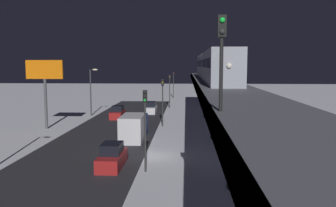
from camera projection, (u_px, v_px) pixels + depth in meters
name	position (u px, v px, depth m)	size (l,w,h in m)	color
ground_plane	(148.00, 156.00, 31.97)	(240.00, 240.00, 0.00)	white
avenue_asphalt	(86.00, 155.00, 32.27)	(11.00, 95.38, 0.01)	#28282D
elevated_railway	(224.00, 96.00, 31.00)	(5.00, 95.38, 6.39)	slate
subway_train	(212.00, 66.00, 46.52)	(2.94, 36.87, 3.40)	#999EA8
rail_signal	(222.00, 46.00, 14.52)	(0.36, 0.41, 4.00)	black
sedan_white	(151.00, 108.00, 60.36)	(1.80, 4.43, 1.97)	silver
sedan_red	(112.00, 157.00, 28.62)	(1.80, 4.60, 1.97)	#A51E1E
sedan_red_2	(118.00, 113.00, 54.60)	(1.80, 4.64, 1.97)	#A51E1E
box_truck	(134.00, 127.00, 39.45)	(2.40, 7.40, 2.80)	navy
traffic_light_near	(145.00, 119.00, 26.90)	(0.32, 0.44, 6.40)	#2D2D2D
traffic_light_mid	(163.00, 96.00, 46.82)	(0.32, 0.44, 6.40)	#2D2D2D
traffic_light_far	(170.00, 86.00, 66.75)	(0.32, 0.44, 6.40)	#2D2D2D
traffic_light_distant	(173.00, 81.00, 86.68)	(0.32, 0.44, 6.40)	#2D2D2D
commercial_billboard	(45.00, 76.00, 44.96)	(4.80, 0.36, 8.90)	#4C4C51
street_lamp_far	(92.00, 86.00, 56.85)	(1.35, 0.44, 7.65)	#38383D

